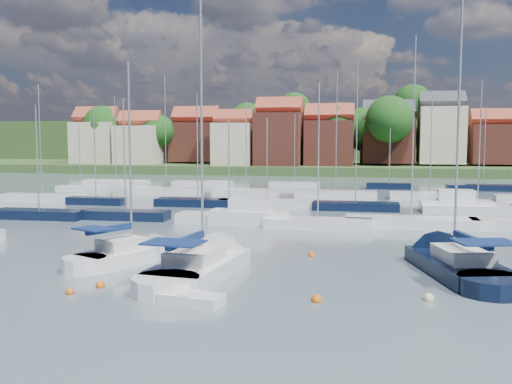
# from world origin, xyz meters

# --- Properties ---
(ground) EXTENTS (260.00, 260.00, 0.00)m
(ground) POSITION_xyz_m (0.00, 40.00, 0.00)
(ground) COLOR #46555F
(ground) RESTS_ON ground
(sailboat_left) EXTENTS (6.41, 9.51, 12.87)m
(sailboat_left) POSITION_xyz_m (-9.15, 4.30, 0.37)
(sailboat_left) COLOR silver
(sailboat_left) RESTS_ON ground
(sailboat_centre) EXTENTS (4.74, 12.85, 17.01)m
(sailboat_centre) POSITION_xyz_m (-4.21, 2.91, 0.35)
(sailboat_centre) COLOR silver
(sailboat_centre) RESTS_ON ground
(sailboat_navy) EXTENTS (6.36, 13.09, 17.47)m
(sailboat_navy) POSITION_xyz_m (9.07, 5.82, 0.35)
(sailboat_navy) COLOR black
(sailboat_navy) RESTS_ON ground
(tender) EXTENTS (3.06, 1.87, 0.62)m
(tender) POSITION_xyz_m (-3.14, -4.03, 0.24)
(tender) COLOR silver
(tender) RESTS_ON ground
(buoy_b) EXTENTS (0.43, 0.43, 0.43)m
(buoy_b) POSITION_xyz_m (-9.37, -3.52, 0.00)
(buoy_b) COLOR #D85914
(buoy_b) RESTS_ON ground
(buoy_c) EXTENTS (0.45, 0.45, 0.45)m
(buoy_c) POSITION_xyz_m (-8.52, -2.11, 0.00)
(buoy_c) COLOR #D85914
(buoy_c) RESTS_ON ground
(buoy_d) EXTENTS (0.51, 0.51, 0.51)m
(buoy_d) POSITION_xyz_m (2.33, -2.62, 0.00)
(buoy_d) COLOR #D85914
(buoy_d) RESTS_ON ground
(buoy_e) EXTENTS (0.42, 0.42, 0.42)m
(buoy_e) POSITION_xyz_m (1.14, 7.39, 0.00)
(buoy_e) COLOR #D85914
(buoy_e) RESTS_ON ground
(buoy_f) EXTENTS (0.50, 0.50, 0.50)m
(buoy_f) POSITION_xyz_m (7.37, -1.41, 0.00)
(buoy_f) COLOR beige
(buoy_f) RESTS_ON ground
(marina_field) EXTENTS (79.62, 41.41, 15.93)m
(marina_field) POSITION_xyz_m (1.91, 35.15, 0.43)
(marina_field) COLOR silver
(marina_field) RESTS_ON ground
(far_shore_town) EXTENTS (212.46, 90.00, 22.27)m
(far_shore_town) POSITION_xyz_m (2.23, 132.67, 4.61)
(far_shore_town) COLOR #344B25
(far_shore_town) RESTS_ON ground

